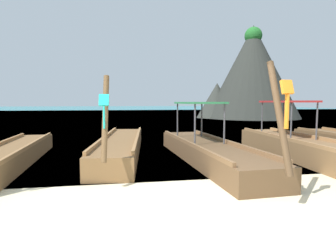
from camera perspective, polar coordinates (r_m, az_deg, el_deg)
ground at (r=5.09m, az=7.38°, el=-15.78°), size 120.00×120.00×0.00m
sea_water at (r=66.20m, az=-8.77°, el=3.25°), size 120.00×120.00×0.00m
longtail_boat_red_ribbon at (r=9.31m, az=-28.71°, el=-5.10°), size 1.31×6.49×2.63m
longtail_boat_turquoise_ribbon at (r=9.63m, az=-9.43°, el=-4.12°), size 1.85×7.23×2.38m
longtail_boat_orange_ribbon at (r=8.61m, az=7.97°, el=-4.93°), size 1.62×7.29×2.55m
longtail_boat_violet_ribbon at (r=9.92m, az=25.10°, el=-3.88°), size 1.52×6.87×2.49m
karst_rock at (r=33.34m, az=16.21°, el=10.07°), size 11.24×10.38×10.25m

